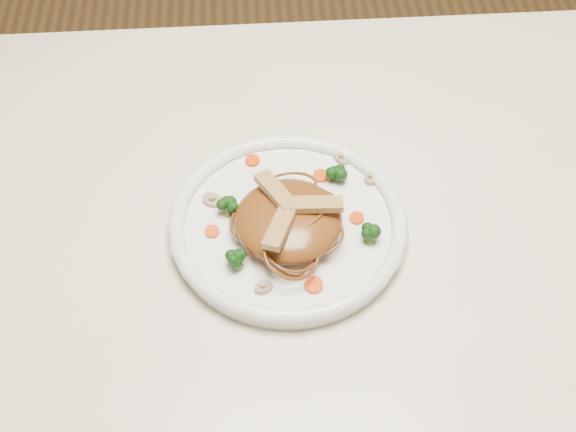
{
  "coord_description": "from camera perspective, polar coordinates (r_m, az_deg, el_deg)",
  "views": [
    {
      "loc": [
        -0.11,
        -0.6,
        1.5
      ],
      "look_at": [
        -0.07,
        -0.02,
        0.78
      ],
      "focal_mm": 47.89,
      "sensor_mm": 36.0,
      "label": 1
    }
  ],
  "objects": [
    {
      "name": "carrot_3",
      "position": [
        1.0,
        -2.64,
        4.12
      ],
      "size": [
        0.02,
        0.02,
        0.0
      ],
      "primitive_type": "cylinder",
      "rotation": [
        0.0,
        0.0,
        0.09
      ],
      "color": "#E33E08",
      "rests_on": "plate"
    },
    {
      "name": "mushroom_3",
      "position": [
        1.01,
        3.97,
        4.28
      ],
      "size": [
        0.03,
        0.03,
        0.01
      ],
      "primitive_type": "cylinder",
      "rotation": [
        0.0,
        0.0,
        2.11
      ],
      "color": "tan",
      "rests_on": "plate"
    },
    {
      "name": "carrot_0",
      "position": [
        0.99,
        2.42,
        2.99
      ],
      "size": [
        0.02,
        0.02,
        0.0
      ],
      "primitive_type": "cylinder",
      "rotation": [
        0.0,
        0.0,
        0.2
      ],
      "color": "#E33E08",
      "rests_on": "plate"
    },
    {
      "name": "mushroom_1",
      "position": [
        0.99,
        6.12,
        2.79
      ],
      "size": [
        0.02,
        0.02,
        0.01
      ],
      "primitive_type": "cylinder",
      "rotation": [
        0.0,
        0.0,
        1.5
      ],
      "color": "tan",
      "rests_on": "plate"
    },
    {
      "name": "chicken_b",
      "position": [
        0.91,
        -0.92,
        1.85
      ],
      "size": [
        0.05,
        0.07,
        0.01
      ],
      "primitive_type": "cube",
      "rotation": [
        0.0,
        0.0,
        2.1
      ],
      "color": "tan",
      "rests_on": "noodle_mound"
    },
    {
      "name": "plate",
      "position": [
        0.94,
        -0.0,
        -0.84
      ],
      "size": [
        0.35,
        0.35,
        0.02
      ],
      "primitive_type": "cylinder",
      "rotation": [
        0.0,
        0.0,
        -0.24
      ],
      "color": "white",
      "rests_on": "table"
    },
    {
      "name": "table",
      "position": [
        1.05,
        3.89,
        -3.42
      ],
      "size": [
        1.2,
        0.8,
        0.75
      ],
      "color": "silver",
      "rests_on": "ground"
    },
    {
      "name": "broccoli_3",
      "position": [
        0.91,
        6.15,
        -1.31
      ],
      "size": [
        0.03,
        0.03,
        0.03
      ],
      "primitive_type": null,
      "rotation": [
        0.0,
        0.0,
        -0.02
      ],
      "color": "#0F360B",
      "rests_on": "plate"
    },
    {
      "name": "mushroom_2",
      "position": [
        0.96,
        -5.62,
        1.18
      ],
      "size": [
        0.04,
        0.04,
        0.01
      ],
      "primitive_type": "cylinder",
      "rotation": [
        0.0,
        0.0,
        -0.48
      ],
      "color": "tan",
      "rests_on": "plate"
    },
    {
      "name": "mushroom_0",
      "position": [
        0.88,
        -1.83,
        -5.32
      ],
      "size": [
        0.03,
        0.03,
        0.01
      ],
      "primitive_type": "cylinder",
      "rotation": [
        0.0,
        0.0,
        0.39
      ],
      "color": "tan",
      "rests_on": "plate"
    },
    {
      "name": "carrot_1",
      "position": [
        0.93,
        -5.66,
        -1.15
      ],
      "size": [
        0.02,
        0.02,
        0.0
      ],
      "primitive_type": "cylinder",
      "rotation": [
        0.0,
        0.0,
        0.02
      ],
      "color": "#E33E08",
      "rests_on": "plate"
    },
    {
      "name": "carrot_4",
      "position": [
        0.88,
        1.92,
        -5.14
      ],
      "size": [
        0.03,
        0.03,
        0.0
      ],
      "primitive_type": "cylinder",
      "rotation": [
        0.0,
        0.0,
        -0.23
      ],
      "color": "#E33E08",
      "rests_on": "plate"
    },
    {
      "name": "chicken_c",
      "position": [
        0.87,
        -0.6,
        -0.83
      ],
      "size": [
        0.05,
        0.07,
        0.01
      ],
      "primitive_type": "cube",
      "rotation": [
        0.0,
        0.0,
        4.31
      ],
      "color": "tan",
      "rests_on": "noodle_mound"
    },
    {
      "name": "broccoli_2",
      "position": [
        0.89,
        -3.8,
        -3.16
      ],
      "size": [
        0.04,
        0.04,
        0.03
      ],
      "primitive_type": null,
      "rotation": [
        0.0,
        0.0,
        -0.32
      ],
      "color": "#0F360B",
      "rests_on": "plate"
    },
    {
      "name": "broccoli_0",
      "position": [
        0.98,
        3.58,
        3.29
      ],
      "size": [
        0.03,
        0.03,
        0.03
      ],
      "primitive_type": null,
      "rotation": [
        0.0,
        0.0,
        0.32
      ],
      "color": "#0F360B",
      "rests_on": "plate"
    },
    {
      "name": "broccoli_1",
      "position": [
        0.94,
        -4.51,
        0.83
      ],
      "size": [
        0.03,
        0.03,
        0.03
      ],
      "primitive_type": null,
      "rotation": [
        0.0,
        0.0,
        0.15
      ],
      "color": "#0F360B",
      "rests_on": "plate"
    },
    {
      "name": "carrot_2",
      "position": [
        0.94,
        5.12,
        -0.15
      ],
      "size": [
        0.02,
        0.02,
        0.0
      ],
      "primitive_type": "cylinder",
      "rotation": [
        0.0,
        0.0,
        0.17
      ],
      "color": "#E33E08",
      "rests_on": "plate"
    },
    {
      "name": "noodle_mound",
      "position": [
        0.91,
        0.02,
        -0.32
      ],
      "size": [
        0.16,
        0.16,
        0.04
      ],
      "primitive_type": "ellipsoid",
      "rotation": [
        0.0,
        0.0,
        0.3
      ],
      "color": "brown",
      "rests_on": "plate"
    },
    {
      "name": "chicken_a",
      "position": [
        0.9,
        2.09,
        0.87
      ],
      "size": [
        0.06,
        0.02,
        0.01
      ],
      "primitive_type": "cube",
      "rotation": [
        0.0,
        0.0,
        -0.02
      ],
      "color": "tan",
      "rests_on": "noodle_mound"
    }
  ]
}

